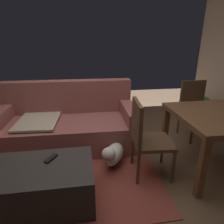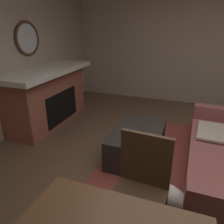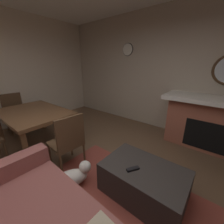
{
  "view_description": "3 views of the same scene",
  "coord_description": "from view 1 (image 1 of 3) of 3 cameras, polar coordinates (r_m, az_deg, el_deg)",
  "views": [
    {
      "loc": [
        -0.08,
        -2.26,
        1.56
      ],
      "look_at": [
        0.19,
        -0.5,
        0.91
      ],
      "focal_mm": 31.6,
      "sensor_mm": 36.0,
      "label": 1
    },
    {
      "loc": [
        2.04,
        -0.03,
        1.74
      ],
      "look_at": [
        0.11,
        -0.73,
        0.91
      ],
      "focal_mm": 34.5,
      "sensor_mm": 36.0,
      "label": 2
    },
    {
      "loc": [
        -1.08,
        0.73,
        1.62
      ],
      "look_at": [
        0.4,
        -1.1,
        0.8
      ],
      "focal_mm": 22.32,
      "sensor_mm": 36.0,
      "label": 3
    }
  ],
  "objects": [
    {
      "name": "floor",
      "position": [
        2.74,
        -5.7,
        -14.57
      ],
      "size": [
        7.77,
        7.77,
        0.0
      ],
      "primitive_type": "plane",
      "color": "brown"
    },
    {
      "name": "area_rug",
      "position": [
        2.76,
        -16.95,
        -15.03
      ],
      "size": [
        2.6,
        2.0,
        0.01
      ],
      "primitive_type": "cube",
      "color": "brown",
      "rests_on": "ground"
    },
    {
      "name": "couch",
      "position": [
        3.16,
        -12.61,
        -3.41
      ],
      "size": [
        2.08,
        1.0,
        0.95
      ],
      "color": "#8C4C47",
      "rests_on": "ground"
    },
    {
      "name": "ottoman_coffee_table",
      "position": [
        2.19,
        -19.53,
        -19.27
      ],
      "size": [
        1.01,
        0.64,
        0.42
      ],
      "primitive_type": "cube",
      "color": "#2D2826",
      "rests_on": "ground"
    },
    {
      "name": "tv_remote",
      "position": [
        2.14,
        -17.22,
        -12.69
      ],
      "size": [
        0.13,
        0.16,
        0.02
      ],
      "primitive_type": "cube",
      "rotation": [
        0.0,
        0.0,
        -0.54
      ],
      "color": "black",
      "rests_on": "ottoman_coffee_table"
    },
    {
      "name": "dining_chair_north",
      "position": [
        3.55,
        22.86,
        1.61
      ],
      "size": [
        0.47,
        0.47,
        0.93
      ],
      "color": "#513823",
      "rests_on": "ground"
    },
    {
      "name": "dining_chair_west",
      "position": [
        2.32,
        9.63,
        -6.6
      ],
      "size": [
        0.47,
        0.47,
        0.93
      ],
      "color": "#513823",
      "rests_on": "ground"
    },
    {
      "name": "potted_plant",
      "position": [
        4.58,
        24.73,
        1.52
      ],
      "size": [
        0.32,
        0.32,
        0.45
      ],
      "color": "beige",
      "rests_on": "ground"
    },
    {
      "name": "small_dog",
      "position": [
        2.59,
        0.31,
        -12.03
      ],
      "size": [
        0.4,
        0.52,
        0.31
      ],
      "color": "silver",
      "rests_on": "ground"
    }
  ]
}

